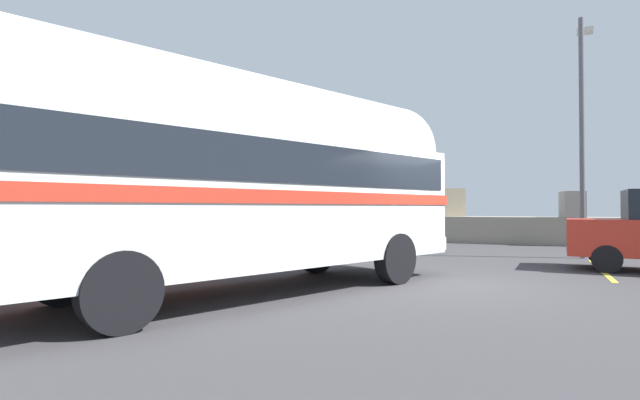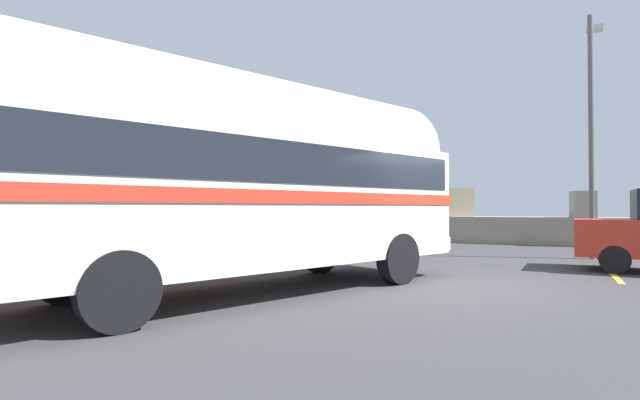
{
  "view_description": "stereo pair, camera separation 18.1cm",
  "coord_description": "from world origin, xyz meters",
  "views": [
    {
      "loc": [
        1.59,
        -9.4,
        1.46
      ],
      "look_at": [
        -1.39,
        -2.72,
        1.58
      ],
      "focal_mm": 26.93,
      "sensor_mm": 36.0,
      "label": 1
    },
    {
      "loc": [
        1.75,
        -9.32,
        1.46
      ],
      "look_at": [
        -1.39,
        -2.72,
        1.58
      ],
      "focal_mm": 26.93,
      "sensor_mm": 36.0,
      "label": 2
    }
  ],
  "objects": [
    {
      "name": "breakwater",
      "position": [
        -0.0,
        11.8,
        0.69
      ],
      "size": [
        31.36,
        2.49,
        2.45
      ],
      "color": "gray",
      "rests_on": "ground"
    },
    {
      "name": "ground",
      "position": [
        0.0,
        0.0,
        0.01
      ],
      "size": [
        32.0,
        26.0,
        0.02
      ],
      "color": "#3A393C"
    },
    {
      "name": "lamp_post",
      "position": [
        2.89,
        6.35,
        3.89
      ],
      "size": [
        0.47,
        1.11,
        6.96
      ],
      "color": "#5B5B60",
      "rests_on": "ground"
    },
    {
      "name": "vintage_coach",
      "position": [
        -2.82,
        -2.46,
        2.05
      ],
      "size": [
        5.43,
        8.85,
        3.7
      ],
      "rotation": [
        0.0,
        0.0,
        -0.38
      ],
      "color": "black",
      "rests_on": "ground"
    },
    {
      "name": "second_coach",
      "position": [
        -8.0,
        -3.2,
        2.05
      ],
      "size": [
        5.59,
        8.83,
        3.7
      ],
      "rotation": [
        0.0,
        0.0,
        -0.41
      ],
      "color": "black",
      "rests_on": "ground"
    }
  ]
}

